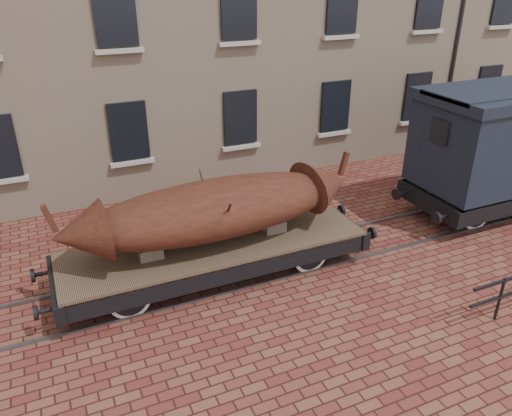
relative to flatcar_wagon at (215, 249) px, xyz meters
name	(u,v)px	position (x,y,z in m)	size (l,w,h in m)	color
ground	(281,260)	(1.69, 0.00, -0.73)	(90.00, 90.00, 0.00)	#5C241F
rail_track	(281,259)	(1.69, 0.00, -0.70)	(30.00, 1.52, 0.06)	#59595E
flatcar_wagon	(215,249)	(0.00, 0.00, 0.00)	(7.73, 2.10, 1.17)	brown
iron_boat	(215,208)	(0.05, 0.00, 1.02)	(6.89, 2.05, 1.63)	#542119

